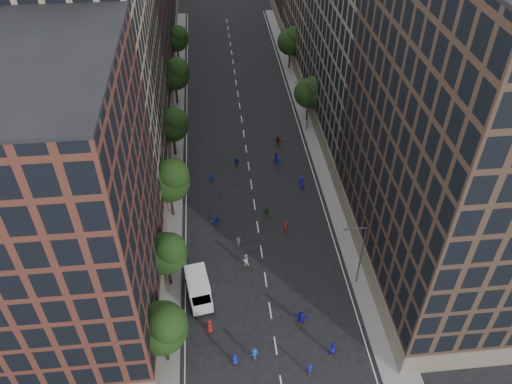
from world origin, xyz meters
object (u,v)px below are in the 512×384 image
streetlamp_near (360,252)px  streetlamp_far (307,103)px  cargo_van (199,288)px  skater_0 (235,359)px  skater_1 (310,369)px  skater_2 (332,349)px

streetlamp_near → streetlamp_far: (0.00, 33.00, 0.00)m
streetlamp_far → cargo_van: size_ratio=1.58×
cargo_van → streetlamp_far: bearing=52.0°
skater_0 → streetlamp_far: bearing=-120.1°
streetlamp_far → skater_1: (-7.42, -44.00, -4.35)m
streetlamp_far → skater_0: streetlamp_far is taller
streetlamp_far → skater_0: size_ratio=6.04×
streetlamp_near → skater_0: bearing=-148.2°
streetlamp_far → skater_0: 44.85m
skater_0 → skater_1: skater_1 is taller
streetlamp_near → cargo_van: (-18.25, -0.28, -3.65)m
cargo_van → skater_0: bearing=-77.7°
skater_0 → skater_2: (10.01, 0.11, 0.14)m
skater_0 → skater_2: 10.01m
streetlamp_near → cargo_van: size_ratio=1.58×
skater_2 → streetlamp_far: bearing=-83.6°
skater_1 → skater_2: (2.69, 1.99, 0.07)m
streetlamp_far → skater_2: streetlamp_far is taller
cargo_van → skater_2: bearing=-42.2°
streetlamp_near → skater_2: size_ratio=5.08×
cargo_van → skater_2: 16.10m
cargo_van → skater_0: size_ratio=3.81×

